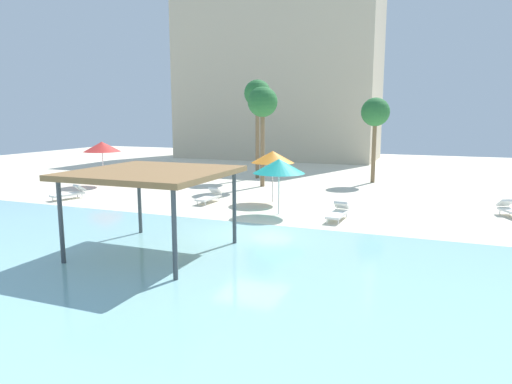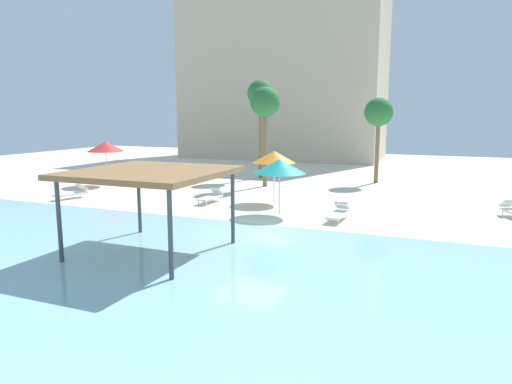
# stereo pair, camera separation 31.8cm
# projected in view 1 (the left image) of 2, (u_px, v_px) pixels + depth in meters

# --- Properties ---
(ground_plane) EXTENTS (80.00, 80.00, 0.00)m
(ground_plane) POSITION_uv_depth(u_px,v_px,m) (252.00, 234.00, 17.86)
(ground_plane) COLOR beige
(lagoon_water) EXTENTS (44.00, 13.50, 0.04)m
(lagoon_water) POSITION_uv_depth(u_px,v_px,m) (182.00, 277.00, 13.04)
(lagoon_water) COLOR #8CC6CC
(lagoon_water) RESTS_ON ground
(shade_pavilion) EXTENTS (4.70, 4.70, 2.80)m
(shade_pavilion) POSITION_uv_depth(u_px,v_px,m) (153.00, 175.00, 14.92)
(shade_pavilion) COLOR #42474C
(shade_pavilion) RESTS_ON ground
(beach_umbrella_orange_1) EXTENTS (2.26, 2.26, 2.70)m
(beach_umbrella_orange_1) POSITION_uv_depth(u_px,v_px,m) (273.00, 157.00, 24.06)
(beach_umbrella_orange_1) COLOR silver
(beach_umbrella_orange_1) RESTS_ON ground
(beach_umbrella_red_2) EXTENTS (2.36, 2.36, 2.85)m
(beach_umbrella_red_2) POSITION_uv_depth(u_px,v_px,m) (102.00, 147.00, 29.87)
(beach_umbrella_red_2) COLOR silver
(beach_umbrella_red_2) RESTS_ON ground
(beach_umbrella_teal_3) EXTENTS (2.40, 2.40, 2.58)m
(beach_umbrella_teal_3) POSITION_uv_depth(u_px,v_px,m) (279.00, 166.00, 21.06)
(beach_umbrella_teal_3) COLOR silver
(beach_umbrella_teal_3) RESTS_ON ground
(lounge_chair_0) EXTENTS (0.69, 1.92, 0.74)m
(lounge_chair_0) POSITION_uv_depth(u_px,v_px,m) (210.00, 196.00, 24.25)
(lounge_chair_0) COLOR white
(lounge_chair_0) RESTS_ON ground
(lounge_chair_1) EXTENTS (1.14, 1.99, 0.74)m
(lounge_chair_1) POSITION_uv_depth(u_px,v_px,m) (70.00, 193.00, 25.26)
(lounge_chair_1) COLOR white
(lounge_chair_1) RESTS_ON ground
(lounge_chair_3) EXTENTS (1.33, 1.97, 0.74)m
(lounge_chair_3) POSITION_uv_depth(u_px,v_px,m) (512.00, 210.00, 20.77)
(lounge_chair_3) COLOR white
(lounge_chair_3) RESTS_ON ground
(lounge_chair_4) EXTENTS (0.70, 1.93, 0.74)m
(lounge_chair_4) POSITION_uv_depth(u_px,v_px,m) (338.00, 212.00, 20.24)
(lounge_chair_4) COLOR white
(lounge_chair_4) RESTS_ON ground
(palm_tree_0) EXTENTS (1.90, 1.90, 7.04)m
(palm_tree_0) POSITION_uv_depth(u_px,v_px,m) (257.00, 96.00, 32.70)
(palm_tree_0) COLOR brown
(palm_tree_0) RESTS_ON ground
(palm_tree_1) EXTENTS (1.90, 1.90, 5.71)m
(palm_tree_1) POSITION_uv_depth(u_px,v_px,m) (375.00, 114.00, 30.70)
(palm_tree_1) COLOR brown
(palm_tree_1) RESTS_ON ground
(palm_tree_2) EXTENTS (1.90, 1.90, 6.32)m
(palm_tree_2) POSITION_uv_depth(u_px,v_px,m) (263.00, 104.00, 28.92)
(palm_tree_2) COLOR brown
(palm_tree_2) RESTS_ON ground
(hotel_block_0) EXTENTS (20.77, 8.44, 16.18)m
(hotel_block_0) POSITION_uv_depth(u_px,v_px,m) (277.00, 81.00, 48.42)
(hotel_block_0) COLOR beige
(hotel_block_0) RESTS_ON ground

